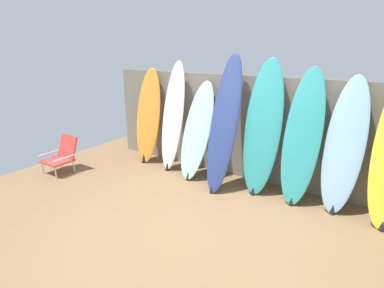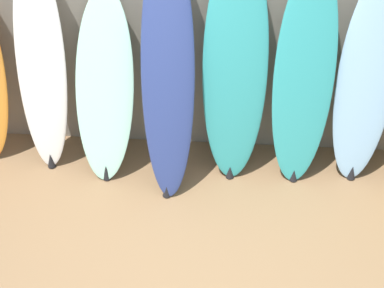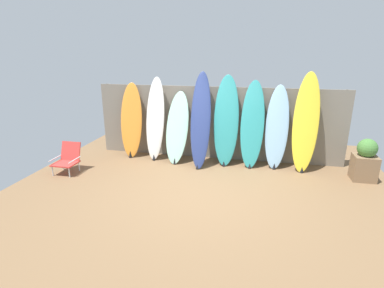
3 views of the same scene
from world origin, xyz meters
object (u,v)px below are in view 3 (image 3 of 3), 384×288
Objects in this scene: beach_chair at (68,158)px; surfboard_yellow_7 at (306,123)px; surfboard_navy_3 at (201,120)px; surfboard_skyblue_6 at (277,128)px; surfboard_orange_0 at (131,121)px; surfboard_white_1 at (155,119)px; surfboard_seafoam_2 at (177,128)px; surfboard_teal_4 at (226,121)px; planter_box at (365,161)px; surfboard_teal_5 at (252,125)px.

surfboard_yellow_7 is at bearing 5.33° from beach_chair.
surfboard_skyblue_6 is (1.73, 0.22, -0.14)m from surfboard_navy_3.
surfboard_skyblue_6 reaches higher than surfboard_orange_0.
surfboard_navy_3 reaches higher than beach_chair.
surfboard_white_1 is at bearing -3.91° from surfboard_orange_0.
surfboard_skyblue_6 is at bearing 2.41° from surfboard_seafoam_2.
surfboard_teal_4 is at bearing -1.12° from surfboard_orange_0.
surfboard_yellow_7 is (4.16, -0.09, 0.17)m from surfboard_orange_0.
surfboard_navy_3 is at bearing 13.09° from beach_chair.
surfboard_seafoam_2 is 1.19m from surfboard_teal_4.
surfboard_teal_4 is at bearing -0.08° from surfboard_white_1.
surfboard_navy_3 is 3.11m from beach_chair.
surfboard_orange_0 is at bearing 172.64° from surfboard_navy_3.
surfboard_seafoam_2 is 4.16m from planter_box.
surfboard_navy_3 is at bearing -9.25° from surfboard_white_1.
surfboard_orange_0 is at bearing 178.88° from surfboard_teal_4.
surfboard_yellow_7 is (2.93, 0.03, 0.26)m from surfboard_seafoam_2.
surfboard_skyblue_6 is (2.91, 0.03, -0.06)m from surfboard_white_1.
surfboard_teal_5 is at bearing -1.20° from surfboard_teal_4.
surfboard_seafoam_2 is at bearing -7.05° from surfboard_white_1.
planter_box is at bearing -4.41° from surfboard_orange_0.
surfboard_seafoam_2 is 0.78× the size of surfboard_navy_3.
surfboard_teal_5 is (1.18, 0.18, -0.10)m from surfboard_navy_3.
surfboard_navy_3 reaches higher than surfboard_skyblue_6.
surfboard_orange_0 is 4.16m from surfboard_yellow_7.
planter_box is at bearing -7.06° from surfboard_teal_4.
surfboard_teal_4 is at bearing 18.24° from surfboard_navy_3.
surfboard_skyblue_6 is 2.91× the size of beach_chair.
surfboard_white_1 is 0.61m from surfboard_seafoam_2.
beach_chair is at bearing -171.66° from planter_box.
surfboard_yellow_7 is 3.37× the size of beach_chair.
beach_chair is 0.73× the size of planter_box.
beach_chair is at bearing -126.17° from surfboard_orange_0.
surfboard_teal_5 is at bearing 1.81° from surfboard_seafoam_2.
surfboard_seafoam_2 is at bearing -176.63° from surfboard_teal_4.
surfboard_orange_0 is 2.86× the size of beach_chair.
planter_box is (1.20, -0.33, -0.66)m from surfboard_yellow_7.
surfboard_yellow_7 reaches higher than beach_chair.
surfboard_navy_3 is at bearing -171.49° from surfboard_teal_5.
surfboard_teal_4 is 3.22× the size of beach_chair.
surfboard_teal_4 is (1.17, 0.07, 0.21)m from surfboard_seafoam_2.
surfboard_navy_3 is (1.18, -0.19, 0.08)m from surfboard_white_1.
surfboard_teal_5 is at bearing 171.46° from planter_box.
surfboard_yellow_7 is at bearing 0.59° from surfboard_seafoam_2.
surfboard_teal_5 is 2.45m from planter_box.
planter_box is (4.13, -0.30, -0.41)m from surfboard_seafoam_2.
surfboard_skyblue_6 is 2.12× the size of planter_box.
surfboard_skyblue_6 is at bearing 0.52° from surfboard_white_1.
surfboard_white_1 is 0.93× the size of surfboard_navy_3.
surfboard_navy_3 is at bearing 177.12° from planter_box.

